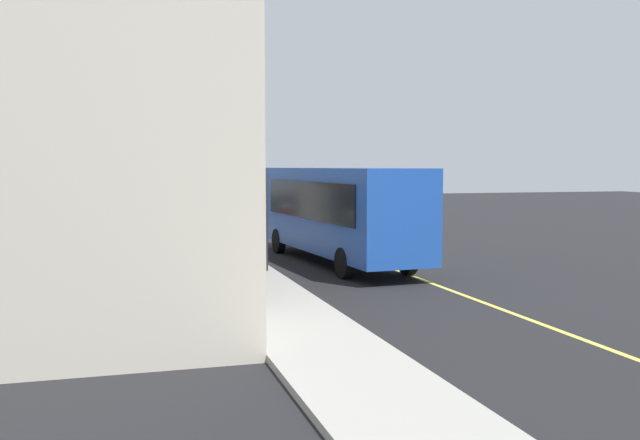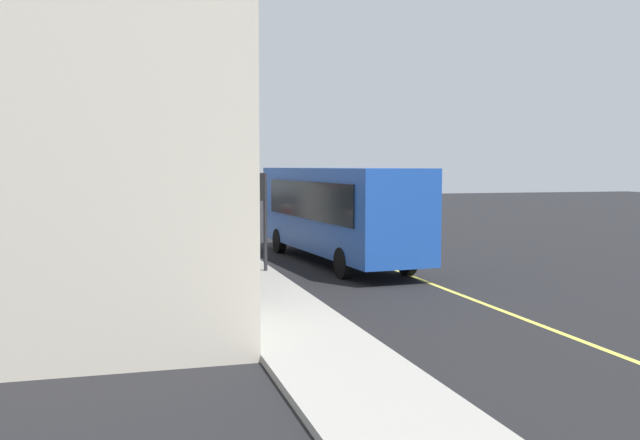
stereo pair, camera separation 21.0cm
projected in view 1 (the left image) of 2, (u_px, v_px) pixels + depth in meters
ground at (379, 264)px, 25.62m from camera, size 120.00×120.00×0.00m
sidewalk at (232, 268)px, 24.11m from camera, size 80.00×2.43×0.15m
lane_centre_stripe at (379, 264)px, 25.61m from camera, size 36.00×0.16×0.01m
storefront_building at (59, 122)px, 21.44m from camera, size 21.50×9.06×9.84m
bus at (336, 209)px, 25.77m from camera, size 11.28×3.33×3.50m
traffic_light at (261, 198)px, 22.68m from camera, size 0.30×0.52×3.20m
car_yellow at (337, 219)px, 37.50m from camera, size 4.38×2.03×1.52m
pedestrian_mid_block at (226, 221)px, 30.77m from camera, size 0.34×0.34×1.70m
pedestrian_by_curb at (241, 233)px, 25.30m from camera, size 0.34×0.34×1.66m
pedestrian_near_storefront at (218, 231)px, 26.16m from camera, size 0.34×0.34×1.64m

